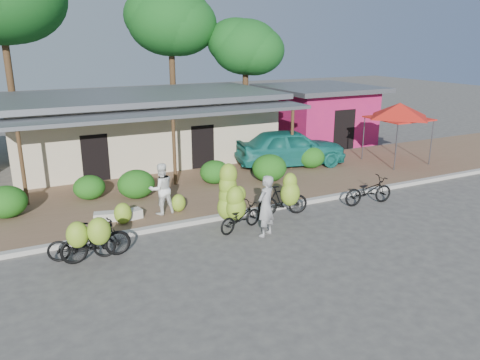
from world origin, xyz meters
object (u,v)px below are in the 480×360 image
Objects in this scene: bike_left at (96,239)px; bike_center at (234,204)px; red_canopy at (400,111)px; sack_far at (106,217)px; tree_center_right at (167,19)px; bike_right at (285,197)px; teal_van at (291,147)px; bike_far_left at (81,242)px; tree_near_right at (242,45)px; bike_far_right at (368,191)px; vendor at (266,206)px; bystander at (161,189)px; sack_near at (129,215)px.

bike_center reaches higher than bike_left.
sack_far is at bearing -173.57° from red_canopy.
bike_center is at bearing -30.44° from sack_far.
tree_center_right is 16.67m from bike_right.
bike_far_left is at bearing 129.68° from teal_van.
tree_near_right reaches higher than bike_left.
bike_far_right reaches higher than sack_far.
vendor reaches higher than bike_right.
bike_far_left is at bearing -114.68° from sack_far.
tree_center_right is 1.26× the size of tree_near_right.
bystander is at bearing -171.75° from red_canopy.
sack_near is at bearing 80.83° from bike_far_right.
bystander is at bearing 78.51° from bike_far_right.
vendor is at bearing -98.38° from tree_center_right.
bike_left is 1.00× the size of vendor.
bystander reaches higher than teal_van.
vendor is (5.36, -0.70, 0.41)m from bike_far_left.
tree_center_right is 4.71m from tree_near_right.
vendor is at bearing 139.26° from bike_right.
bike_right is 5.99m from sack_far.
tree_center_right is 18.71m from bike_left.
red_canopy is 15.56m from bike_left.
tree_near_right reaches higher than bike_center.
sack_near is at bearing -16.00° from sack_far.
bike_left reaches higher than sack_near.
bike_far_right is (5.39, -0.17, -0.31)m from bike_center.
bystander is at bearing -5.65° from sack_far.
tree_near_right is at bearing -45.51° from bike_center.
tree_near_right is at bearing 0.42° from teal_van.
bike_left is 4.41m from bike_center.
bystander is at bearing -40.60° from bike_far_left.
bike_left is at bearing 96.94° from bike_far_right.
bike_far_left is 0.45m from bike_left.
bike_left is 0.92× the size of bike_center.
bystander is at bearing -127.40° from tree_near_right.
tree_near_right is 3.38× the size of bike_center.
tree_near_right is 3.71× the size of bike_far_left.
bike_center is 1.96m from bike_right.
tree_center_right is 5.02× the size of bystander.
bike_far_left is 1.08× the size of bystander.
sack_far is at bearing 164.00° from sack_near.
bystander reaches higher than bike_far_right.
bike_left is at bearing 78.43° from bike_center.
red_canopy is at bearing -98.37° from teal_van.
tree_center_right is 16.25m from sack_near.
sack_near is at bearing 80.35° from bike_right.
sack_near is (-5.97, -13.55, -6.70)m from tree_center_right.
bike_far_right is 1.14× the size of bystander.
sack_near is at bearing -130.81° from tree_near_right.
bike_far_left is (-11.79, -13.76, -4.92)m from tree_near_right.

